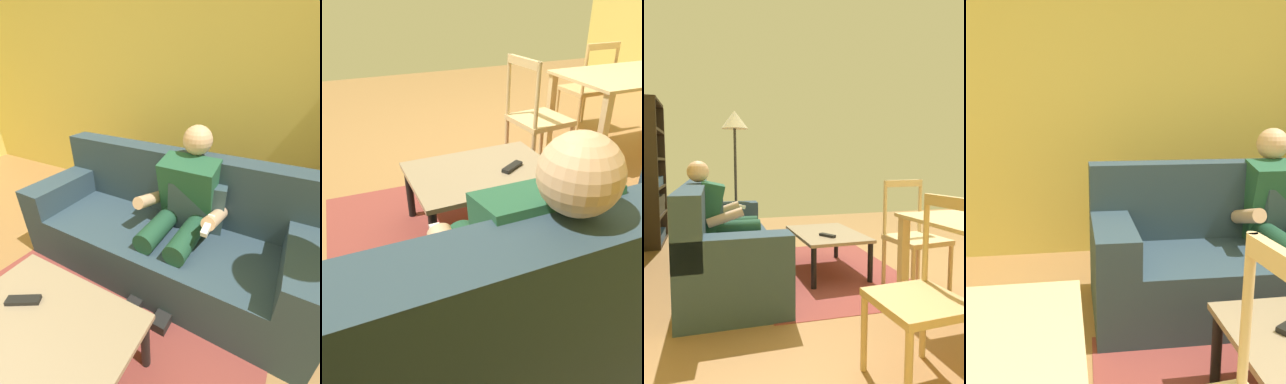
% 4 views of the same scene
% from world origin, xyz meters
% --- Properties ---
extents(wall_back, '(6.18, 0.12, 2.51)m').
position_xyz_m(wall_back, '(0.00, 2.94, 1.26)').
color(wall_back, '#DBC660').
rests_on(wall_back, ground_plane).
extents(couch, '(2.16, 0.86, 0.91)m').
position_xyz_m(couch, '(0.84, 1.81, 0.33)').
color(couch, '#2D4251').
rests_on(couch, ground_plane).
extents(person_lounging, '(0.60, 0.89, 1.13)m').
position_xyz_m(person_lounging, '(0.99, 1.78, 0.58)').
color(person_lounging, '#23563D').
rests_on(person_lounging, ground_plane).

